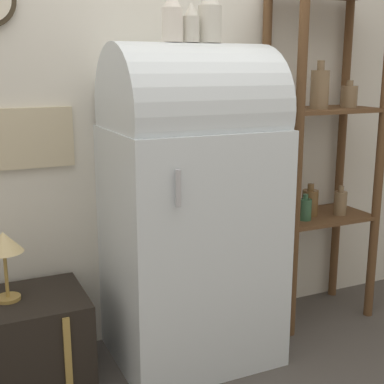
# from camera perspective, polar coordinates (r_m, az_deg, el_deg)

# --- Properties ---
(ground_plane) EXTENTS (12.00, 12.00, 0.00)m
(ground_plane) POSITION_cam_1_polar(r_m,az_deg,el_deg) (2.70, 2.10, -18.90)
(ground_plane) COLOR #4C4742
(wall_back) EXTENTS (7.00, 0.09, 2.70)m
(wall_back) POSITION_cam_1_polar(r_m,az_deg,el_deg) (2.81, -3.16, 11.45)
(wall_back) COLOR silver
(wall_back) RESTS_ON ground_plane
(refrigerator) EXTENTS (0.77, 0.66, 1.54)m
(refrigerator) POSITION_cam_1_polar(r_m,az_deg,el_deg) (2.58, -0.10, -1.16)
(refrigerator) COLOR silver
(refrigerator) RESTS_ON ground_plane
(suitcase_trunk) EXTENTS (0.57, 0.46, 0.43)m
(suitcase_trunk) POSITION_cam_1_polar(r_m,az_deg,el_deg) (2.63, -17.63, -15.09)
(suitcase_trunk) COLOR black
(suitcase_trunk) RESTS_ON ground_plane
(shelf_unit) EXTENTS (0.60, 0.38, 1.82)m
(shelf_unit) POSITION_cam_1_polar(r_m,az_deg,el_deg) (3.06, 13.74, 5.22)
(shelf_unit) COLOR brown
(shelf_unit) RESTS_ON ground_plane
(vase_left) EXTENTS (0.09, 0.09, 0.22)m
(vase_left) POSITION_cam_1_polar(r_m,az_deg,el_deg) (2.48, -2.12, 18.09)
(vase_left) COLOR silver
(vase_left) RESTS_ON refrigerator
(vase_center) EXTENTS (0.07, 0.07, 0.17)m
(vase_center) POSITION_cam_1_polar(r_m,az_deg,el_deg) (2.50, -0.08, 17.52)
(vase_center) COLOR beige
(vase_center) RESTS_ON refrigerator
(vase_right) EXTENTS (0.11, 0.11, 0.25)m
(vase_right) POSITION_cam_1_polar(r_m,az_deg,el_deg) (2.56, 1.92, 18.21)
(vase_right) COLOR beige
(vase_right) RESTS_ON refrigerator
(desk_lamp) EXTENTS (0.17, 0.17, 0.31)m
(desk_lamp) POSITION_cam_1_polar(r_m,az_deg,el_deg) (2.46, -19.44, -5.51)
(desk_lamp) COLOR #AD8942
(desk_lamp) RESTS_ON suitcase_trunk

